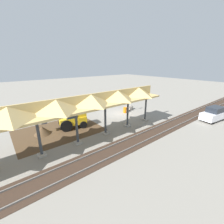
{
  "coord_description": "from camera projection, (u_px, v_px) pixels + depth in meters",
  "views": [
    {
      "loc": [
        14.88,
        17.21,
        7.85
      ],
      "look_at": [
        3.21,
        2.51,
        1.6
      ],
      "focal_mm": 24.0,
      "sensor_mm": 36.0,
      "label": 1
    }
  ],
  "objects": [
    {
      "name": "platform_canopy",
      "position": [
        75.0,
        104.0,
        13.94
      ],
      "size": [
        21.99,
        3.2,
        4.9
      ],
      "color": "#9E998E",
      "rests_on": "ground"
    },
    {
      "name": "traffic_barrel",
      "position": [
        125.0,
        110.0,
        24.39
      ],
      "size": [
        0.56,
        0.56,
        0.9
      ],
      "primitive_type": "cylinder",
      "color": "orange",
      "rests_on": "ground"
    },
    {
      "name": "dirt_work_zone",
      "position": [
        59.0,
        131.0,
        18.05
      ],
      "size": [
        9.53,
        7.0,
        0.01
      ],
      "primitive_type": "cube",
      "color": "#4C3823",
      "rests_on": "ground"
    },
    {
      "name": "ground_plane",
      "position": [
        118.0,
        114.0,
        24.05
      ],
      "size": [
        120.0,
        120.0,
        0.0
      ],
      "primitive_type": "plane",
      "color": "gray"
    },
    {
      "name": "backhoe",
      "position": [
        72.0,
        119.0,
        18.41
      ],
      "size": [
        5.25,
        2.27,
        2.82
      ],
      "color": "yellow",
      "rests_on": "ground"
    },
    {
      "name": "dirt_mound",
      "position": [
        43.0,
        134.0,
        17.23
      ],
      "size": [
        3.73,
        3.73,
        1.85
      ],
      "primitive_type": "cone",
      "color": "#4C3823",
      "rests_on": "ground"
    },
    {
      "name": "stop_sign",
      "position": [
        131.0,
        101.0,
        24.7
      ],
      "size": [
        0.72,
        0.29,
        2.54
      ],
      "color": "gray",
      "rests_on": "ground"
    },
    {
      "name": "rail_tracks",
      "position": [
        160.0,
        130.0,
        18.22
      ],
      "size": [
        60.0,
        2.58,
        0.15
      ],
      "color": "slate",
      "rests_on": "ground"
    },
    {
      "name": "distant_parked_car",
      "position": [
        214.0,
        114.0,
        20.96
      ],
      "size": [
        4.41,
        2.34,
        1.98
      ],
      "color": "silver",
      "rests_on": "ground"
    },
    {
      "name": "concrete_pipe",
      "position": [
        129.0,
        108.0,
        25.8
      ],
      "size": [
        1.38,
        1.11,
        0.82
      ],
      "color": "#9E9384",
      "rests_on": "ground"
    }
  ]
}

